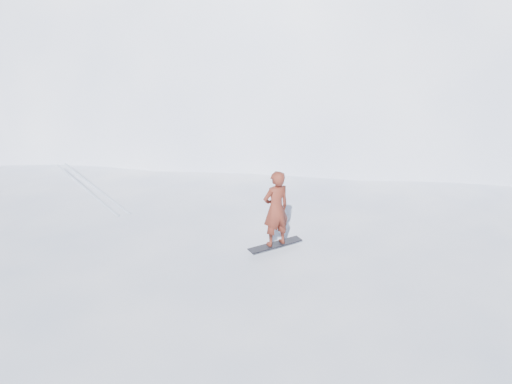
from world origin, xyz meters
The scene contains 8 objects.
ground centered at (0.00, 0.00, 0.00)m, with size 400.00×400.00×0.00m, color white.
near_ridge centered at (1.00, 3.00, 0.00)m, with size 36.00×28.00×4.80m, color white.
summit_peak centered at (22.00, 26.00, 0.00)m, with size 60.00×56.00×56.00m, color white.
peak_shoulder centered at (10.00, 20.00, 0.00)m, with size 28.00×24.00×18.00m, color white.
wind_bumps centered at (-0.56, 2.12, 0.00)m, with size 16.00×14.40×1.00m.
snowboard centered at (1.67, -0.89, 2.41)m, with size 1.47×0.28×0.02m, color black.
snowboarder centered at (1.67, -0.89, 3.40)m, with size 0.71×0.47×1.95m, color maroon.
board_tracks centered at (-1.66, 5.80, 2.42)m, with size 1.28×5.94×0.04m.
Camera 1 is at (-3.79, -9.58, 7.90)m, focal length 32.00 mm.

